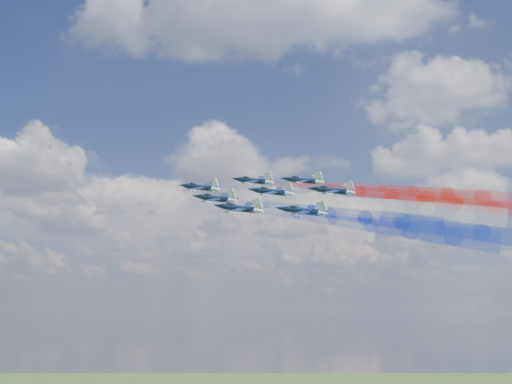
# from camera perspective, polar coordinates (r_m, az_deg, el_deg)

# --- Properties ---
(jet_lead) EXTENTS (15.41, 13.82, 8.96)m
(jet_lead) POSITION_cam_1_polar(r_m,az_deg,el_deg) (154.25, -5.16, 0.43)
(jet_lead) COLOR black
(trail_lead) EXTENTS (44.07, 19.16, 13.83)m
(trail_lead) POSITION_cam_1_polar(r_m,az_deg,el_deg) (140.53, 4.39, -0.67)
(trail_lead) COLOR white
(jet_inner_left) EXTENTS (15.41, 13.82, 8.96)m
(jet_inner_left) POSITION_cam_1_polar(r_m,az_deg,el_deg) (141.64, -3.73, -0.60)
(jet_inner_left) COLOR black
(trail_inner_left) EXTENTS (44.07, 19.16, 13.83)m
(trail_inner_left) POSITION_cam_1_polar(r_m,az_deg,el_deg) (128.82, 6.87, -1.91)
(trail_inner_left) COLOR blue
(jet_inner_right) EXTENTS (15.41, 13.82, 8.96)m
(jet_inner_right) POSITION_cam_1_polar(r_m,az_deg,el_deg) (155.94, -0.22, 1.05)
(jet_inner_right) COLOR black
(trail_inner_right) EXTENTS (44.07, 19.16, 13.83)m
(trail_inner_right) POSITION_cam_1_polar(r_m,az_deg,el_deg) (144.41, 9.58, 0.02)
(trail_inner_right) COLOR red
(jet_outer_left) EXTENTS (15.41, 13.82, 8.96)m
(jet_outer_left) POSITION_cam_1_polar(r_m,az_deg,el_deg) (128.30, -1.51, -1.52)
(jet_outer_left) COLOR black
(trail_outer_left) EXTENTS (44.07, 19.16, 13.83)m
(trail_outer_left) POSITION_cam_1_polar(r_m,az_deg,el_deg) (116.82, 10.50, -3.04)
(trail_outer_left) COLOR blue
(jet_center_third) EXTENTS (15.41, 13.82, 8.96)m
(jet_center_third) POSITION_cam_1_polar(r_m,az_deg,el_deg) (142.98, 1.49, 0.02)
(jet_center_third) COLOR black
(trail_center_third) EXTENTS (44.07, 19.16, 13.83)m
(trail_center_third) POSITION_cam_1_polar(r_m,az_deg,el_deg) (132.51, 12.34, -1.19)
(trail_center_third) COLOR white
(jet_outer_right) EXTENTS (15.41, 13.82, 8.96)m
(jet_outer_right) POSITION_cam_1_polar(r_m,az_deg,el_deg) (157.00, 4.38, 1.08)
(jet_outer_right) COLOR black
(trail_outer_right) EXTENTS (44.07, 19.16, 13.83)m
(trail_outer_right) POSITION_cam_1_polar(r_m,az_deg,el_deg) (147.61, 14.36, 0.06)
(trail_outer_right) COLOR red
(jet_rear_left) EXTENTS (15.41, 13.82, 8.96)m
(jet_rear_left) POSITION_cam_1_polar(r_m,az_deg,el_deg) (130.18, 4.37, -1.76)
(jet_rear_left) COLOR black
(trail_rear_left) EXTENTS (44.07, 19.16, 13.83)m
(trail_rear_left) POSITION_cam_1_polar(r_m,az_deg,el_deg) (121.45, 16.55, -3.21)
(trail_rear_left) COLOR blue
(jet_rear_right) EXTENTS (15.41, 13.82, 8.96)m
(jet_rear_right) POSITION_cam_1_polar(r_m,az_deg,el_deg) (145.83, 7.10, 0.14)
(jet_rear_right) COLOR black
(trail_rear_right) EXTENTS (44.07, 19.16, 13.83)m
(trail_rear_right) POSITION_cam_1_polar(r_m,az_deg,el_deg) (137.98, 18.01, -1.02)
(trail_rear_right) COLOR red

